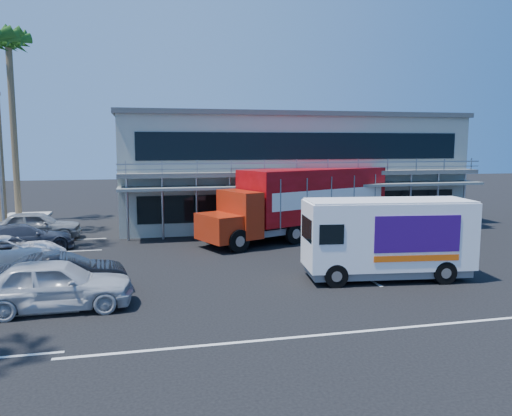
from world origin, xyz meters
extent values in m
plane|color=black|center=(0.00, 0.00, 0.00)|extent=(120.00, 120.00, 0.00)
cube|color=#A1A799|center=(3.00, 15.00, 3.50)|extent=(22.00, 10.00, 7.00)
cube|color=#515454|center=(3.00, 15.00, 7.15)|extent=(22.40, 10.40, 0.30)
cube|color=#515454|center=(3.00, 9.40, 3.60)|extent=(22.00, 1.20, 0.25)
cube|color=gray|center=(3.00, 8.85, 4.10)|extent=(22.00, 0.08, 0.90)
cube|color=slate|center=(3.00, 9.10, 2.90)|extent=(22.00, 1.80, 0.15)
cube|color=black|center=(3.00, 9.98, 1.60)|extent=(20.00, 0.06, 1.60)
cube|color=black|center=(3.00, 9.98, 5.20)|extent=(20.00, 0.06, 1.60)
cylinder|color=brown|center=(-15.10, 18.50, 6.00)|extent=(0.44, 0.44, 12.00)
sphere|color=#1A4012|center=(-15.10, 18.50, 12.20)|extent=(1.10, 1.10, 1.10)
cylinder|color=gray|center=(-14.20, 11.00, 4.00)|extent=(0.14, 0.14, 8.00)
cube|color=#9E220C|center=(-2.90, 6.04, 1.12)|extent=(2.42, 2.94, 1.35)
cube|color=#9E220C|center=(-1.76, 6.51, 1.74)|extent=(2.12, 3.02, 2.36)
cube|color=black|center=(-1.76, 6.51, 2.41)|extent=(0.97, 2.22, 0.79)
cube|color=#AE0A12|center=(3.00, 8.50, 2.47)|extent=(9.37, 6.05, 2.92)
cube|color=slate|center=(3.00, 8.50, 0.73)|extent=(9.20, 5.66, 0.34)
cube|color=white|center=(3.54, 7.20, 2.36)|extent=(7.63, 3.21, 0.95)
cube|color=white|center=(2.46, 9.80, 2.36)|extent=(7.63, 3.21, 0.95)
cylinder|color=black|center=(-2.12, 5.03, 0.58)|extent=(1.18, 0.71, 1.17)
cylinder|color=black|center=(-3.07, 7.30, 0.58)|extent=(1.18, 0.71, 1.17)
cylinder|color=black|center=(1.20, 6.41, 0.58)|extent=(1.18, 0.71, 1.17)
cylinder|color=black|center=(0.25, 8.69, 0.58)|extent=(1.18, 0.71, 1.17)
cylinder|color=black|center=(6.17, 8.49, 0.58)|extent=(1.18, 0.71, 1.17)
cylinder|color=black|center=(5.22, 10.76, 0.58)|extent=(1.18, 0.71, 1.17)
cube|color=white|center=(2.71, -0.96, 1.81)|extent=(6.70, 2.97, 2.59)
cube|color=slate|center=(2.71, -0.96, 0.37)|extent=(6.41, 2.71, 0.32)
cube|color=black|center=(-0.49, -0.58, 2.08)|extent=(0.27, 1.82, 0.88)
cube|color=white|center=(2.71, -0.96, 3.13)|extent=(6.56, 2.91, 0.07)
cube|color=#340B65|center=(3.31, -2.17, 1.99)|extent=(3.31, 0.42, 1.39)
cube|color=#340B65|center=(3.57, 0.07, 1.99)|extent=(3.31, 0.42, 1.39)
cube|color=#F2590C|center=(3.31, -2.17, 1.06)|extent=(3.31, 0.41, 0.23)
cylinder|color=black|center=(0.29, -1.66, 0.44)|extent=(0.92, 0.38, 0.89)
cylinder|color=black|center=(0.52, 0.29, 0.44)|extent=(0.92, 0.38, 0.89)
cylinder|color=black|center=(4.52, -2.16, 0.44)|extent=(0.92, 0.38, 0.89)
cylinder|color=black|center=(4.75, -0.21, 0.44)|extent=(0.92, 0.38, 0.89)
imported|color=#B8BBC0|center=(-9.50, -2.00, 0.84)|extent=(4.91, 1.99, 1.67)
imported|color=black|center=(-9.50, -0.25, 0.72)|extent=(4.57, 2.17, 1.45)
imported|color=white|center=(-12.50, 4.40, 0.68)|extent=(5.14, 2.78, 1.37)
imported|color=#323743|center=(-12.50, 7.60, 0.70)|extent=(5.21, 3.53, 1.40)
imported|color=gray|center=(-12.50, 10.80, 0.81)|extent=(4.84, 2.10, 1.63)
camera|label=1|loc=(-6.67, -18.67, 5.33)|focal=35.00mm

